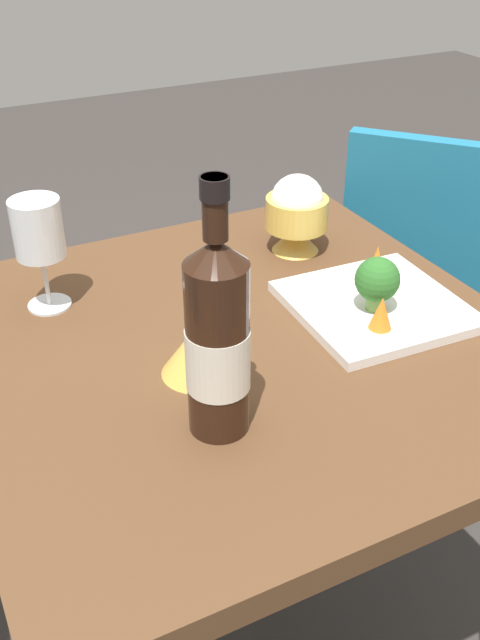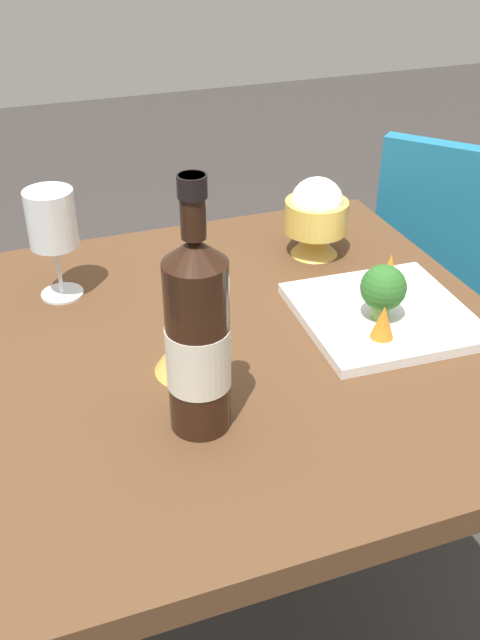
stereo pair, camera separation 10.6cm
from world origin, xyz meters
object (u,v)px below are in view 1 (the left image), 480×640
Objects in this scene: chair_by_wall at (433,267)px; rice_bowl at (297,212)px; rice_bowl_lid at (197,349)px; serving_plate at (375,306)px; wine_glass at (38,231)px; carrot_garnish_left at (381,313)px; wine_bottle at (218,339)px; broccoli_floret at (377,281)px; carrot_garnish_right at (377,262)px.

chair_by_wall is 0.53m from rice_bowl.
rice_bowl_lid is 0.32m from serving_plate.
carrot_garnish_left is at bearing -126.77° from wine_glass.
wine_bottle reaches higher than broccoli_floret.
broccoli_floret is 0.06m from carrot_garnish_left.
serving_plate is at bearing -42.18° from broccoli_floret.
rice_bowl_lid is at bearing 94.68° from serving_plate.
rice_bowl is 2.77× the size of carrot_garnish_left.
serving_plate is at bearing -118.23° from wine_glass.
carrot_garnish_right is at bearing -36.46° from broccoli_floret.
carrot_garnish_left is (-0.42, 0.48, 0.24)m from chair_by_wall.
wine_glass reaches higher than serving_plate.
rice_bowl is at bearing -41.24° from wine_bottle.
wine_glass reaches higher than broccoli_floret.
broccoli_floret reaches higher than rice_bowl_lid.
chair_by_wall is at bearing -53.97° from carrot_garnish_right.
rice_bowl is 0.18m from carrot_garnish_right.
broccoli_floret reaches higher than carrot_garnish_left.
wine_glass is 0.52m from carrot_garnish_left.
serving_plate is (-0.24, -0.45, -0.12)m from wine_glass.
wine_glass is 0.45m from rice_bowl.
serving_plate is (0.14, -0.34, -0.12)m from wine_bottle.
carrot_garnish_right is (-0.18, -0.50, -0.08)m from wine_glass.
wine_bottle is 0.38m from serving_plate.
serving_plate is (-0.24, -0.01, -0.07)m from rice_bowl.
wine_bottle reaches higher than carrot_garnish_left.
chair_by_wall is 4.75× the size of wine_glass.
wine_glass is at bearing 89.32° from rice_bowl.
wine_glass is 1.26× the size of rice_bowl.
wine_glass is 1.79× the size of rice_bowl_lid.
wine_glass is (-0.11, 0.89, 0.32)m from chair_by_wall.
wine_glass reaches higher than rice_bowl.
wine_bottle is (-0.49, 0.77, 0.32)m from chair_by_wall.
rice_bowl is (-0.01, -0.44, -0.05)m from wine_glass.
rice_bowl is 0.54× the size of serving_plate.
carrot_garnish_right is at bearing -163.52° from rice_bowl.
wine_bottle is 0.40m from wine_glass.
wine_glass is at bearing 53.23° from carrot_garnish_left.
rice_bowl_lid is 0.28m from carrot_garnish_left.
rice_bowl reaches higher than serving_plate.
serving_plate is at bearing -31.61° from carrot_garnish_left.
carrot_garnish_right is at bearing -34.70° from serving_plate.
wine_bottle is 0.35m from broccoli_floret.
chair_by_wall is at bearing -75.48° from rice_bowl.
broccoli_floret is at bearing -26.74° from carrot_garnish_left.
chair_by_wall is 0.68m from carrot_garnish_left.
wine_bottle is 0.32m from carrot_garnish_left.
wine_bottle is at bearing 138.76° from rice_bowl.
chair_by_wall is 9.91× the size of broccoli_floret.
broccoli_floret reaches higher than serving_plate.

